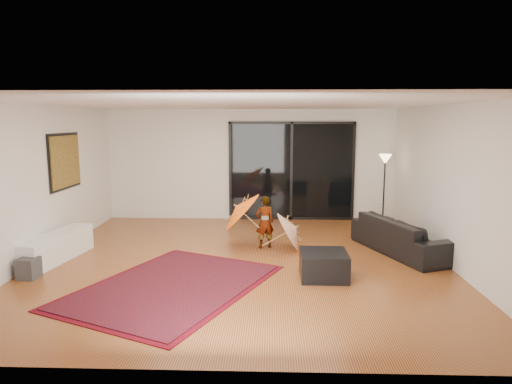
{
  "coord_description": "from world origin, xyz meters",
  "views": [
    {
      "loc": [
        0.51,
        -7.63,
        2.43
      ],
      "look_at": [
        0.22,
        0.81,
        1.1
      ],
      "focal_mm": 32.0,
      "sensor_mm": 36.0,
      "label": 1
    }
  ],
  "objects_px": {
    "child": "(265,222)",
    "sofa": "(403,235)",
    "ottoman": "(324,265)",
    "media_console": "(56,247)"
  },
  "relations": [
    {
      "from": "media_console",
      "to": "ottoman",
      "type": "bearing_deg",
      "value": -0.6
    },
    {
      "from": "sofa",
      "to": "ottoman",
      "type": "xyz_separation_m",
      "value": [
        -1.62,
        -1.42,
        -0.12
      ]
    },
    {
      "from": "child",
      "to": "sofa",
      "type": "bearing_deg",
      "value": 156.23
    },
    {
      "from": "media_console",
      "to": "child",
      "type": "distance_m",
      "value": 3.77
    },
    {
      "from": "media_console",
      "to": "ottoman",
      "type": "xyz_separation_m",
      "value": [
        4.58,
        -0.74,
        -0.03
      ]
    },
    {
      "from": "sofa",
      "to": "child",
      "type": "distance_m",
      "value": 2.58
    },
    {
      "from": "media_console",
      "to": "child",
      "type": "xyz_separation_m",
      "value": [
        3.64,
        0.93,
        0.27
      ]
    },
    {
      "from": "ottoman",
      "to": "child",
      "type": "distance_m",
      "value": 1.94
    },
    {
      "from": "ottoman",
      "to": "child",
      "type": "bearing_deg",
      "value": 119.51
    },
    {
      "from": "child",
      "to": "ottoman",
      "type": "bearing_deg",
      "value": 101.21
    }
  ]
}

